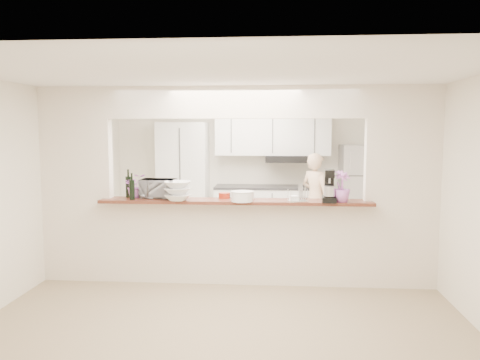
# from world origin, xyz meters

# --- Properties ---
(floor) EXTENTS (6.00, 6.00, 0.00)m
(floor) POSITION_xyz_m (0.00, 0.00, 0.00)
(floor) COLOR tan
(floor) RESTS_ON ground
(tile_overlay) EXTENTS (5.00, 2.90, 0.01)m
(tile_overlay) POSITION_xyz_m (0.00, 1.55, 0.01)
(tile_overlay) COLOR silver
(tile_overlay) RESTS_ON floor
(partition) EXTENTS (5.00, 0.15, 2.50)m
(partition) POSITION_xyz_m (0.00, 0.00, 1.48)
(partition) COLOR white
(partition) RESTS_ON floor
(bar_counter) EXTENTS (3.40, 0.38, 1.09)m
(bar_counter) POSITION_xyz_m (0.00, -0.00, 0.58)
(bar_counter) COLOR white
(bar_counter) RESTS_ON floor
(kitchen_cabinets) EXTENTS (3.15, 0.62, 2.25)m
(kitchen_cabinets) POSITION_xyz_m (-0.19, 2.72, 0.97)
(kitchen_cabinets) COLOR silver
(kitchen_cabinets) RESTS_ON floor
(refrigerator) EXTENTS (0.75, 0.70, 1.70)m
(refrigerator) POSITION_xyz_m (2.05, 2.65, 0.85)
(refrigerator) COLOR #B2B2B7
(refrigerator) RESTS_ON floor
(flower_left) EXTENTS (0.35, 0.33, 0.31)m
(flower_left) POSITION_xyz_m (-1.30, 0.05, 1.24)
(flower_left) COLOR #CB6BB5
(flower_left) RESTS_ON bar_counter
(wine_bottle_a) EXTENTS (0.07, 0.07, 0.34)m
(wine_bottle_a) POSITION_xyz_m (-1.28, -0.15, 1.22)
(wine_bottle_a) COLOR black
(wine_bottle_a) RESTS_ON bar_counter
(wine_bottle_b) EXTENTS (0.07, 0.07, 0.36)m
(wine_bottle_b) POSITION_xyz_m (-1.40, 0.07, 1.23)
(wine_bottle_b) COLOR black
(wine_bottle_b) RESTS_ON bar_counter
(toaster_oven) EXTENTS (0.45, 0.31, 0.24)m
(toaster_oven) POSITION_xyz_m (-1.00, 0.05, 1.21)
(toaster_oven) COLOR #9E9EA2
(toaster_oven) RESTS_ON bar_counter
(serving_bowls) EXTENTS (0.35, 0.35, 0.24)m
(serving_bowls) POSITION_xyz_m (-0.70, -0.17, 1.21)
(serving_bowls) COLOR white
(serving_bowls) RESTS_ON bar_counter
(plate_stack_a) EXTENTS (0.27, 0.27, 0.13)m
(plate_stack_a) POSITION_xyz_m (0.10, -0.19, 1.15)
(plate_stack_a) COLOR white
(plate_stack_a) RESTS_ON bar_counter
(plate_stack_b) EXTENTS (0.28, 0.28, 0.10)m
(plate_stack_b) POSITION_xyz_m (0.10, 0.03, 1.14)
(plate_stack_b) COLOR white
(plate_stack_b) RESTS_ON bar_counter
(red_bowl) EXTENTS (0.15, 0.15, 0.07)m
(red_bowl) POSITION_xyz_m (-0.15, 0.08, 1.12)
(red_bowl) COLOR maroon
(red_bowl) RESTS_ON bar_counter
(tan_bowl) EXTENTS (0.16, 0.16, 0.07)m
(tan_bowl) POSITION_xyz_m (0.05, 0.08, 1.13)
(tan_bowl) COLOR #CDB790
(tan_bowl) RESTS_ON bar_counter
(utensil_caddy) EXTENTS (0.26, 0.19, 0.22)m
(utensil_caddy) POSITION_xyz_m (0.78, -0.15, 1.18)
(utensil_caddy) COLOR silver
(utensil_caddy) RESTS_ON bar_counter
(stand_mixer) EXTENTS (0.19, 0.28, 0.39)m
(stand_mixer) POSITION_xyz_m (1.16, -0.14, 1.27)
(stand_mixer) COLOR black
(stand_mixer) RESTS_ON bar_counter
(flower_right) EXTENTS (0.28, 0.28, 0.38)m
(flower_right) POSITION_xyz_m (1.30, -0.15, 1.28)
(flower_right) COLOR #C36BC8
(flower_right) RESTS_ON bar_counter
(person) EXTENTS (0.67, 0.67, 1.56)m
(person) POSITION_xyz_m (1.20, 2.28, 0.78)
(person) COLOR #D3AD89
(person) RESTS_ON floor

